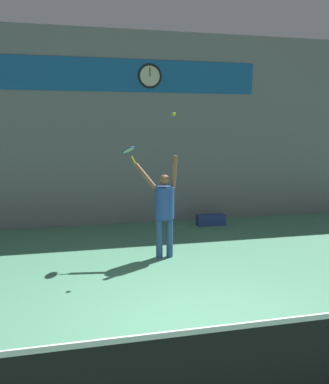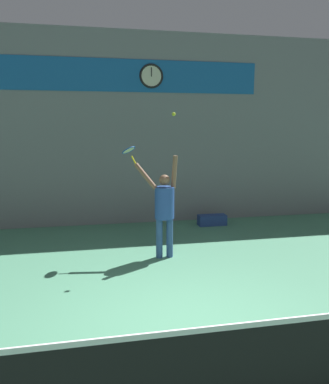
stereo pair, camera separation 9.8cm
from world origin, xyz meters
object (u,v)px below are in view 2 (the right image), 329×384
tennis_player (164,206)px  scoreboard_clock (151,76)px  tennis_racket (129,151)px  tennis_ball (174,114)px  equipment_bag (212,220)px

tennis_player → scoreboard_clock: bearing=85.4°
tennis_racket → tennis_ball: 1.16m
tennis_ball → equipment_bag: (1.57, 2.27, -2.67)m
scoreboard_clock → tennis_ball: scoreboard_clock is taller
scoreboard_clock → tennis_racket: bearing=-109.5°
tennis_player → tennis_ball: bearing=-25.4°
tennis_player → equipment_bag: (1.74, 2.19, -0.91)m
tennis_racket → tennis_ball: (0.80, -0.46, 0.71)m
tennis_ball → equipment_bag: size_ratio=0.10×
tennis_racket → scoreboard_clock: bearing=70.5°
tennis_ball → tennis_racket: bearing=150.0°
tennis_racket → tennis_player: bearing=-31.2°
scoreboard_clock → tennis_racket: 3.13m
tennis_player → tennis_ball: size_ratio=28.34×
equipment_bag → tennis_player: bearing=-128.4°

